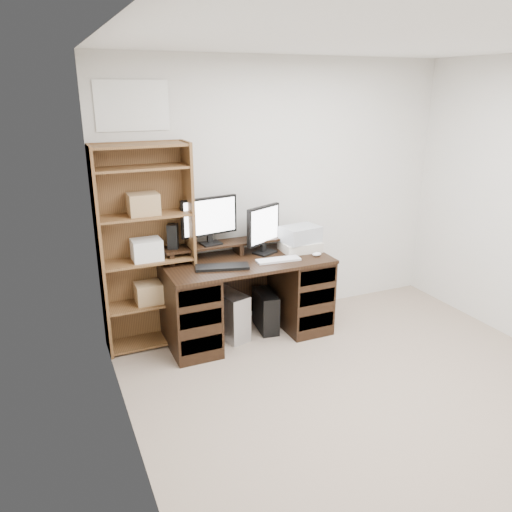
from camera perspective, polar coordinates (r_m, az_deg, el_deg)
room at (r=3.26m, az=18.41°, el=0.41°), size 3.54×4.04×2.54m
desk at (r=4.62m, az=-1.06°, el=-4.64°), size 1.50×0.70×0.75m
riser_shelf at (r=4.64m, az=-2.08°, el=1.45°), size 1.40×0.22×0.12m
monitor_wide at (r=4.49m, az=-5.36°, el=4.33°), size 0.54×0.16×0.43m
monitor_small at (r=4.60m, az=0.86°, el=3.25°), size 0.39×0.23×0.45m
speaker at (r=4.44m, az=-9.50°, el=2.23°), size 0.12×0.12×0.22m
keyboard_black at (r=4.28m, az=-3.88°, el=-1.27°), size 0.48×0.26×0.03m
keyboard_white at (r=4.46m, az=2.56°, el=-0.45°), size 0.41×0.15×0.02m
mouse at (r=4.61m, az=6.95°, el=0.21°), size 0.10×0.08×0.03m
printer at (r=4.74m, az=5.06°, el=1.14°), size 0.37×0.29×0.09m
basket at (r=4.71m, az=5.10°, el=2.51°), size 0.37×0.29×0.15m
tower_silver at (r=4.67m, az=-3.21°, el=-6.67°), size 0.31×0.48×0.44m
tower_black at (r=4.81m, az=1.12°, el=-6.29°), size 0.21×0.39×0.38m
bookshelf at (r=4.40m, az=-12.46°, el=1.04°), size 0.80×0.30×1.80m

